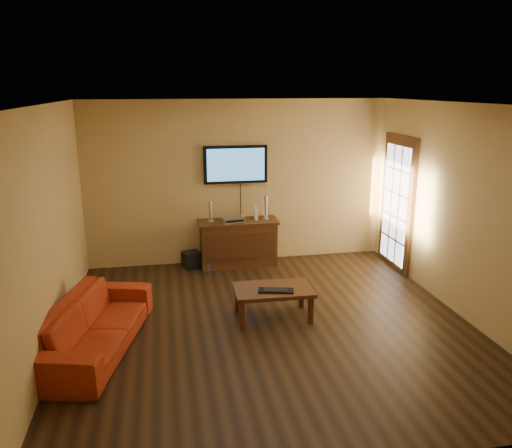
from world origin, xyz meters
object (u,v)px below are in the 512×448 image
object	(u,v)px
speaker_left	(210,212)
speaker_right	(266,209)
media_console	(238,243)
television	(236,164)
coffee_table	(273,292)
sofa	(94,317)
subwoofer	(192,260)
keyboard	(276,290)
av_receiver	(232,219)
bottle	(209,271)
game_console	(256,213)

from	to	relation	value
speaker_left	speaker_right	size ratio (longest dim) A/B	0.86
media_console	television	distance (m)	1.29
coffee_table	sofa	bearing A→B (deg)	-169.31
television	subwoofer	size ratio (longest dim) A/B	3.96
media_console	keyboard	size ratio (longest dim) A/B	2.78
coffee_table	subwoofer	world-z (taller)	coffee_table
keyboard	speaker_right	bearing A→B (deg)	81.62
media_console	sofa	distance (m)	3.17
media_console	av_receiver	distance (m)	0.43
av_receiver	bottle	distance (m)	0.93
speaker_right	keyboard	bearing A→B (deg)	-98.38
game_console	keyboard	bearing A→B (deg)	-91.36
speaker_right	av_receiver	distance (m)	0.59
speaker_right	subwoofer	distance (m)	1.49
speaker_left	game_console	size ratio (longest dim) A/B	1.50
speaker_left	sofa	bearing A→B (deg)	-122.44
coffee_table	av_receiver	distance (m)	2.05
sofa	television	bearing A→B (deg)	-23.19
media_console	game_console	bearing A→B (deg)	6.92
television	keyboard	distance (m)	2.66
speaker_right	speaker_left	bearing A→B (deg)	178.78
media_console	coffee_table	size ratio (longest dim) A/B	1.30
keyboard	subwoofer	bearing A→B (deg)	113.19
media_console	speaker_left	bearing A→B (deg)	175.50
speaker_right	bottle	world-z (taller)	speaker_right
bottle	coffee_table	bearing A→B (deg)	-66.78
television	game_console	size ratio (longest dim) A/B	4.64
speaker_right	television	bearing A→B (deg)	157.42
speaker_right	game_console	size ratio (longest dim) A/B	1.75
media_console	coffee_table	bearing A→B (deg)	-86.14
television	speaker_right	distance (m)	0.87
av_receiver	bottle	xyz separation A→B (m)	(-0.44, -0.41, -0.71)
sofa	speaker_left	world-z (taller)	speaker_left
sofa	bottle	bearing A→B (deg)	-22.57
television	speaker_right	size ratio (longest dim) A/B	2.65
sofa	game_console	size ratio (longest dim) A/B	8.92
media_console	coffee_table	distance (m)	2.04
game_console	keyboard	size ratio (longest dim) A/B	0.48
speaker_left	subwoofer	world-z (taller)	speaker_left
speaker_right	game_console	world-z (taller)	speaker_right
keyboard	coffee_table	bearing A→B (deg)	95.82
speaker_left	subwoofer	distance (m)	0.85
av_receiver	game_console	world-z (taller)	game_console
television	sofa	world-z (taller)	television
bottle	game_console	bearing A→B (deg)	30.14
television	speaker_right	xyz separation A→B (m)	(0.47, -0.19, -0.71)
speaker_left	speaker_right	bearing A→B (deg)	-1.22
sofa	speaker_right	distance (m)	3.54
television	keyboard	bearing A→B (deg)	-86.39
television	subwoofer	world-z (taller)	television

